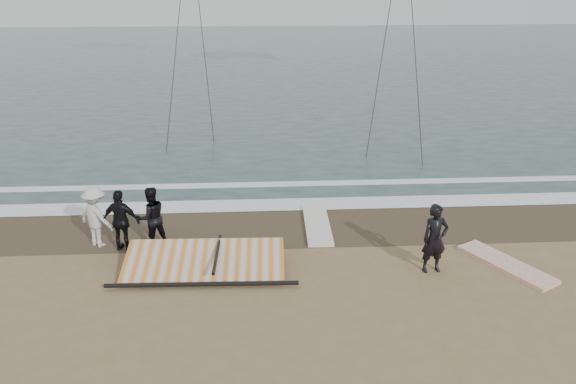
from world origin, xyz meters
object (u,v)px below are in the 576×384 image
board_cream (317,225)px  man_main (435,239)px  board_white (506,264)px  sail_rig (202,261)px

board_cream → man_main: bearing=-44.9°
man_main → board_cream: 3.61m
man_main → board_white: bearing=-4.5°
man_main → board_cream: size_ratio=0.67×
board_cream → sail_rig: sail_rig is taller
board_cream → sail_rig: size_ratio=0.58×
man_main → board_cream: man_main is taller
board_white → sail_rig: sail_rig is taller
man_main → board_white: man_main is taller
board_white → sail_rig: 7.25m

